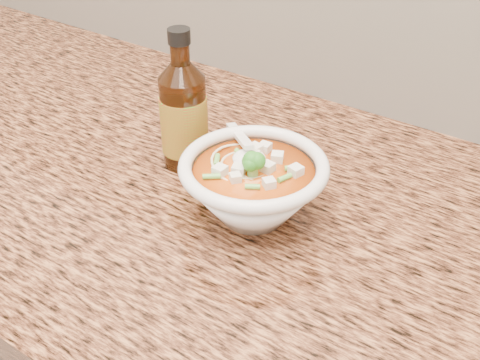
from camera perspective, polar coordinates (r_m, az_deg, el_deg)
The scene contains 3 objects.
counter_slab at distance 0.81m, azimuth 0.08°, elevation -2.31°, with size 4.00×0.68×0.04m, color #A3673B.
soup_bowl at distance 0.74m, azimuth 1.28°, elevation -0.76°, with size 0.18×0.18×0.10m.
hot_sauce_bottle at distance 0.83m, azimuth -5.35°, elevation 6.06°, with size 0.07×0.07×0.20m.
Camera 1 is at (0.37, 1.14, 1.37)m, focal length 45.00 mm.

